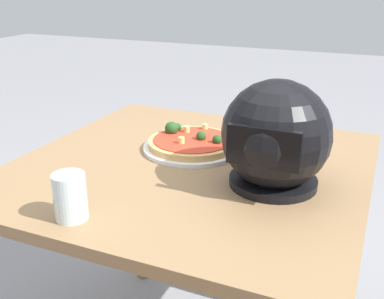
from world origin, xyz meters
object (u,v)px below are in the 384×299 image
(pizza, at_px, (192,141))
(drinking_glass, at_px, (70,197))
(dining_table, at_px, (191,195))
(motorcycle_helmet, at_px, (276,137))

(pizza, distance_m, drinking_glass, 0.49)
(drinking_glass, bearing_deg, dining_table, -106.48)
(dining_table, distance_m, motorcycle_helmet, 0.33)
(drinking_glass, bearing_deg, motorcycle_helmet, -136.58)
(pizza, xyz_separation_m, drinking_glass, (0.07, 0.48, 0.03))
(dining_table, xyz_separation_m, drinking_glass, (0.11, 0.38, 0.15))
(dining_table, height_order, drinking_glass, drinking_glass)
(dining_table, relative_size, pizza, 3.55)
(dining_table, bearing_deg, motorcycle_helmet, 168.86)
(dining_table, bearing_deg, pizza, -67.05)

